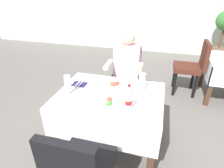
% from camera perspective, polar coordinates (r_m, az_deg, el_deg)
% --- Properties ---
extents(ground_plane, '(11.00, 11.00, 0.00)m').
position_cam_1_polar(ground_plane, '(2.41, 1.51, -19.99)').
color(ground_plane, '#66605B').
extents(back_wall, '(11.00, 0.12, 2.83)m').
position_cam_1_polar(back_wall, '(5.69, 12.67, 23.71)').
color(back_wall, silver).
rests_on(back_wall, ground).
extents(main_dining_table, '(1.16, 0.88, 0.73)m').
position_cam_1_polar(main_dining_table, '(2.14, -0.71, -7.03)').
color(main_dining_table, white).
rests_on(main_dining_table, ground).
extents(chair_far_diner_seat, '(0.44, 0.50, 0.97)m').
position_cam_1_polar(chair_far_diner_seat, '(2.84, 3.91, 2.26)').
color(chair_far_diner_seat, black).
rests_on(chair_far_diner_seat, ground).
extents(chair_near_camera_side, '(0.44, 0.50, 0.97)m').
position_cam_1_polar(chair_near_camera_side, '(1.57, -9.88, -24.17)').
color(chair_near_camera_side, black).
rests_on(chair_near_camera_side, ground).
extents(seated_diner_far, '(0.50, 0.46, 1.26)m').
position_cam_1_polar(seated_diner_far, '(2.67, 4.34, 4.21)').
color(seated_diner_far, '#282D42').
rests_on(seated_diner_far, ground).
extents(plate_near_camera, '(0.23, 0.23, 0.05)m').
position_cam_1_polar(plate_near_camera, '(1.91, -0.85, -5.33)').
color(plate_near_camera, white).
rests_on(plate_near_camera, main_dining_table).
extents(plate_far_diner, '(0.23, 0.23, 0.06)m').
position_cam_1_polar(plate_far_diner, '(2.22, 0.37, 0.02)').
color(plate_far_diner, white).
rests_on(plate_far_diner, main_dining_table).
extents(beer_glass_left, '(0.07, 0.07, 0.22)m').
position_cam_1_polar(beer_glass_left, '(2.07, -13.40, -0.23)').
color(beer_glass_left, white).
rests_on(beer_glass_left, main_dining_table).
extents(beer_glass_middle, '(0.07, 0.07, 0.20)m').
position_cam_1_polar(beer_glass_middle, '(2.13, 9.23, 0.78)').
color(beer_glass_middle, white).
rests_on(beer_glass_middle, main_dining_table).
extents(cola_bottle_primary, '(0.06, 0.06, 0.28)m').
position_cam_1_polar(cola_bottle_primary, '(1.74, 5.12, -4.71)').
color(cola_bottle_primary, silver).
rests_on(cola_bottle_primary, main_dining_table).
extents(napkin_cutlery_set, '(0.17, 0.19, 0.01)m').
position_cam_1_polar(napkin_cutlery_set, '(2.28, -9.97, -0.02)').
color(napkin_cutlery_set, '#231E4C').
rests_on(napkin_cutlery_set, main_dining_table).
extents(background_chair_left, '(0.50, 0.44, 0.97)m').
position_cam_1_polar(background_chair_left, '(3.56, 23.52, 5.39)').
color(background_chair_left, '#4C2319').
rests_on(background_chair_left, ground).
extents(potted_plant_corner, '(0.46, 0.46, 1.28)m').
position_cam_1_polar(potted_plant_corner, '(5.44, 30.83, 13.04)').
color(potted_plant_corner, brown).
rests_on(potted_plant_corner, ground).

